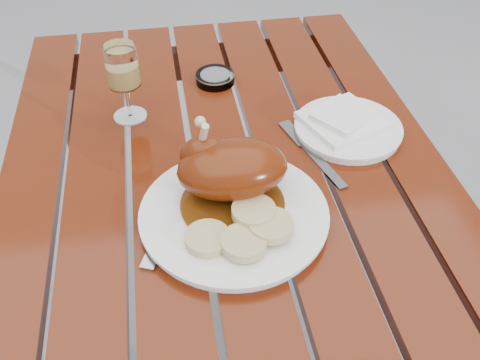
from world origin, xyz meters
The scene contains 10 objects.
table centered at (0.00, 0.00, 0.38)m, with size 0.80×1.20×0.75m, color #64220B.
dinner_plate centered at (-0.01, -0.11, 0.76)m, with size 0.31×0.31×0.02m, color white.
roast_duck centered at (-0.01, -0.06, 0.82)m, with size 0.18×0.18×0.13m.
bread_dumplings centered at (0.00, -0.16, 0.78)m, with size 0.17×0.12×0.03m.
wine_glass centered at (-0.17, 0.21, 0.83)m, with size 0.07×0.07×0.16m, color #E7C369.
side_plate centered at (0.25, 0.09, 0.76)m, with size 0.21×0.21×0.02m, color white.
napkin centered at (0.24, 0.10, 0.77)m, with size 0.14×0.13×0.01m, color white.
ashtray centered at (0.02, 0.31, 0.76)m, with size 0.09×0.09×0.02m, color #B2B7BC.
fork centered at (-0.12, -0.11, 0.75)m, with size 0.02×0.18×0.01m, color gray.
knife centered at (0.17, 0.02, 0.75)m, with size 0.02×0.18×0.01m, color gray.
Camera 1 is at (-0.10, -0.71, 1.38)m, focal length 40.00 mm.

